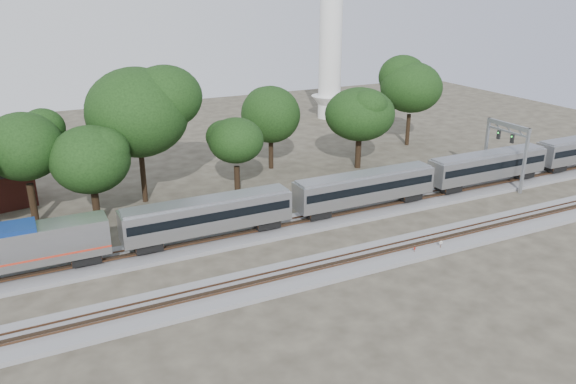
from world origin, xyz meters
The scene contains 15 objects.
ground centered at (0.00, 0.00, 0.00)m, with size 160.00×160.00×0.00m, color #383328.
track_far centered at (0.00, 6.00, 0.21)m, with size 160.00×5.00×0.73m.
track_near centered at (0.00, -4.00, 0.21)m, with size 160.00×5.00×0.73m.
train centered at (8.94, 6.00, 3.14)m, with size 88.20×3.04×4.48m.
switch_stand_red centered at (7.11, -5.20, 0.55)m, with size 0.27×0.08×0.86m.
switch_stand_white centered at (9.98, -5.57, 0.70)m, with size 0.35×0.07×1.10m.
switch_lever centered at (7.68, -5.13, 0.15)m, with size 0.50×0.30×0.30m, color #512D19.
signal_gantry centered at (29.72, 6.00, 5.99)m, with size 0.57×6.76×8.22m.
tree_1 centered at (-24.79, 18.46, 8.77)m, with size 8.93×8.93×12.59m.
tree_2 centered at (-18.80, 15.66, 7.33)m, with size 7.47×7.47×10.53m.
tree_3 centered at (-12.64, 20.54, 10.77)m, with size 10.95×10.95×15.44m.
tree_4 centered at (-2.07, 17.42, 6.97)m, with size 7.11×7.11×10.03m.
tree_5 centered at (6.25, 25.73, 7.66)m, with size 7.81×7.81×11.01m.
tree_6 centered at (17.36, 20.58, 7.64)m, with size 7.79×7.79×10.98m.
tree_7 centered at (31.13, 27.29, 9.28)m, with size 9.45×9.45×13.32m.
Camera 1 is at (-24.94, -43.08, 24.16)m, focal length 35.00 mm.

